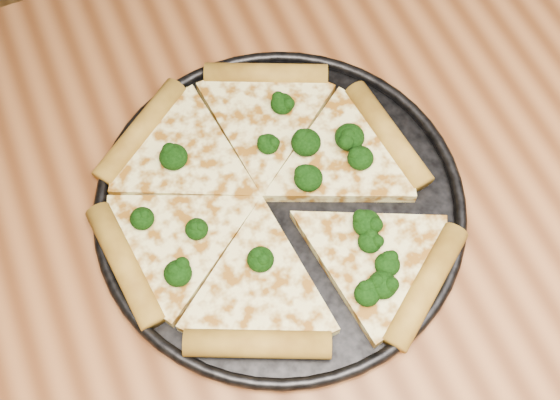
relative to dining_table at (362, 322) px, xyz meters
name	(u,v)px	position (x,y,z in m)	size (l,w,h in m)	color
dining_table	(362,322)	(0.00, 0.00, 0.00)	(1.20, 0.90, 0.75)	brown
pizza_pan	(280,204)	(-0.04, 0.11, 0.10)	(0.35, 0.35, 0.02)	black
pizza	(267,199)	(-0.05, 0.11, 0.11)	(0.31, 0.34, 0.02)	#EEE392
broccoli_florets	(297,198)	(-0.03, 0.10, 0.12)	(0.23, 0.23, 0.02)	black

